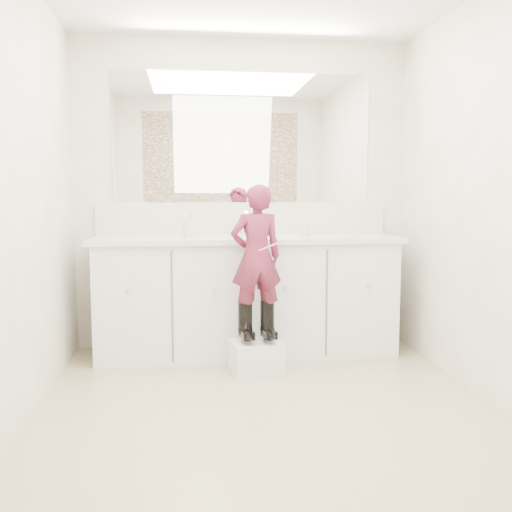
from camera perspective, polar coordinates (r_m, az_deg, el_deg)
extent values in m
plane|color=#887B59|center=(3.26, 1.35, -15.48)|extent=(3.00, 3.00, 0.00)
plane|color=#C1B3A4|center=(4.52, -1.32, 6.14)|extent=(2.60, 0.00, 2.60)
plane|color=#C1B3A4|center=(1.56, 9.33, 5.96)|extent=(2.60, 0.00, 2.60)
plane|color=#C1B3A4|center=(3.12, -23.06, 5.63)|extent=(0.00, 3.00, 3.00)
plane|color=#C1B3A4|center=(3.46, 23.33, 5.62)|extent=(0.00, 3.00, 3.00)
cube|color=silver|center=(4.32, -0.94, -4.21)|extent=(2.20, 0.55, 0.85)
cube|color=beige|center=(4.24, -0.94, 1.68)|extent=(2.28, 0.58, 0.04)
cube|color=beige|center=(4.51, -1.30, 3.79)|extent=(2.28, 0.03, 0.25)
cube|color=white|center=(4.53, -1.32, 11.71)|extent=(2.00, 0.02, 1.00)
cube|color=#472819|center=(1.63, 9.52, 21.97)|extent=(2.00, 0.01, 1.20)
cylinder|color=silver|center=(4.40, -1.16, 2.75)|extent=(0.08, 0.08, 0.10)
imported|color=beige|center=(4.35, 4.93, 2.67)|extent=(0.12, 0.12, 0.10)
imported|color=beige|center=(4.23, -6.60, 3.15)|extent=(0.11, 0.11, 0.19)
cube|color=silver|center=(3.91, 0.06, -10.10)|extent=(0.37, 0.32, 0.21)
imported|color=#A83357|center=(3.80, 0.02, -0.06)|extent=(0.38, 0.28, 0.96)
cylinder|color=pink|center=(3.72, 1.24, 0.92)|extent=(0.14, 0.03, 0.06)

